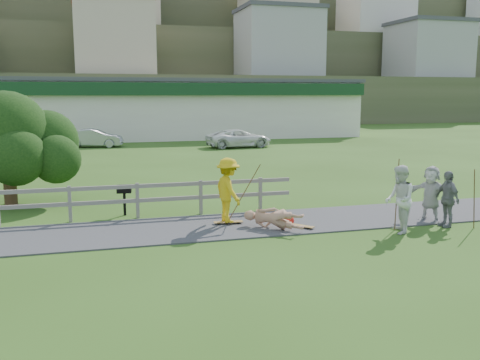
{
  "coord_description": "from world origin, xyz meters",
  "views": [
    {
      "loc": [
        -3.35,
        -13.18,
        3.82
      ],
      "look_at": [
        0.94,
        2.0,
        1.27
      ],
      "focal_mm": 40.0,
      "sensor_mm": 36.0,
      "label": 1
    }
  ],
  "objects_px": {
    "car_white": "(239,138)",
    "bbq": "(125,200)",
    "car_silver": "(94,138)",
    "spectator_a": "(400,199)",
    "spectator_b": "(447,199)",
    "skater_rider": "(228,193)",
    "spectator_d": "(431,194)",
    "skater_fallen": "(273,219)",
    "tree": "(8,160)"
  },
  "relations": [
    {
      "from": "car_white",
      "to": "bbq",
      "type": "bearing_deg",
      "value": 149.06
    },
    {
      "from": "car_silver",
      "to": "car_white",
      "type": "distance_m",
      "value": 10.46
    },
    {
      "from": "spectator_a",
      "to": "bbq",
      "type": "relative_size",
      "value": 1.95
    },
    {
      "from": "spectator_b",
      "to": "car_silver",
      "type": "height_order",
      "value": "spectator_b"
    },
    {
      "from": "spectator_b",
      "to": "skater_rider",
      "type": "bearing_deg",
      "value": -107.33
    },
    {
      "from": "car_silver",
      "to": "spectator_d",
      "type": "bearing_deg",
      "value": -150.63
    },
    {
      "from": "car_white",
      "to": "skater_fallen",
      "type": "bearing_deg",
      "value": 160.85
    },
    {
      "from": "skater_rider",
      "to": "spectator_d",
      "type": "relative_size",
      "value": 1.11
    },
    {
      "from": "spectator_d",
      "to": "car_white",
      "type": "relative_size",
      "value": 0.36
    },
    {
      "from": "bbq",
      "to": "skater_fallen",
      "type": "bearing_deg",
      "value": -29.77
    },
    {
      "from": "spectator_a",
      "to": "bbq",
      "type": "distance_m",
      "value": 8.36
    },
    {
      "from": "skater_rider",
      "to": "spectator_a",
      "type": "relative_size",
      "value": 1.0
    },
    {
      "from": "tree",
      "to": "spectator_b",
      "type": "bearing_deg",
      "value": -28.42
    },
    {
      "from": "skater_rider",
      "to": "spectator_b",
      "type": "distance_m",
      "value": 6.34
    },
    {
      "from": "car_silver",
      "to": "tree",
      "type": "distance_m",
      "value": 20.43
    },
    {
      "from": "spectator_b",
      "to": "car_silver",
      "type": "distance_m",
      "value": 28.65
    },
    {
      "from": "skater_fallen",
      "to": "spectator_b",
      "type": "distance_m",
      "value": 5.08
    },
    {
      "from": "car_white",
      "to": "skater_rider",
      "type": "bearing_deg",
      "value": 157.71
    },
    {
      "from": "car_silver",
      "to": "bbq",
      "type": "relative_size",
      "value": 4.14
    },
    {
      "from": "bbq",
      "to": "spectator_b",
      "type": "bearing_deg",
      "value": -16.5
    },
    {
      "from": "car_white",
      "to": "bbq",
      "type": "relative_size",
      "value": 4.83
    },
    {
      "from": "car_white",
      "to": "spectator_a",
      "type": "bearing_deg",
      "value": 168.9
    },
    {
      "from": "bbq",
      "to": "spectator_d",
      "type": "bearing_deg",
      "value": -12.88
    },
    {
      "from": "skater_rider",
      "to": "spectator_a",
      "type": "xyz_separation_m",
      "value": [
        4.32,
        -2.15,
        0.0
      ]
    },
    {
      "from": "bbq",
      "to": "car_white",
      "type": "bearing_deg",
      "value": 72.71
    },
    {
      "from": "skater_fallen",
      "to": "car_silver",
      "type": "bearing_deg",
      "value": 56.5
    },
    {
      "from": "car_silver",
      "to": "bbq",
      "type": "height_order",
      "value": "car_silver"
    },
    {
      "from": "bbq",
      "to": "skater_rider",
      "type": "bearing_deg",
      "value": -29.08
    },
    {
      "from": "spectator_d",
      "to": "car_silver",
      "type": "xyz_separation_m",
      "value": [
        -9.49,
        26.32,
        -0.19
      ]
    },
    {
      "from": "spectator_d",
      "to": "car_white",
      "type": "xyz_separation_m",
      "value": [
        0.55,
        23.4,
        -0.2
      ]
    },
    {
      "from": "spectator_d",
      "to": "tree",
      "type": "height_order",
      "value": "tree"
    },
    {
      "from": "skater_fallen",
      "to": "spectator_d",
      "type": "relative_size",
      "value": 1.05
    },
    {
      "from": "spectator_b",
      "to": "spectator_d",
      "type": "bearing_deg",
      "value": -174.27
    },
    {
      "from": "skater_rider",
      "to": "tree",
      "type": "bearing_deg",
      "value": 41.63
    },
    {
      "from": "spectator_a",
      "to": "skater_rider",
      "type": "bearing_deg",
      "value": -96.5
    },
    {
      "from": "skater_rider",
      "to": "spectator_a",
      "type": "height_order",
      "value": "same"
    },
    {
      "from": "spectator_a",
      "to": "car_silver",
      "type": "distance_m",
      "value": 28.37
    },
    {
      "from": "skater_rider",
      "to": "skater_fallen",
      "type": "xyz_separation_m",
      "value": [
        1.09,
        -0.89,
        -0.62
      ]
    },
    {
      "from": "skater_fallen",
      "to": "tree",
      "type": "distance_m",
      "value": 9.7
    },
    {
      "from": "tree",
      "to": "car_white",
      "type": "bearing_deg",
      "value": 52.81
    },
    {
      "from": "skater_fallen",
      "to": "bbq",
      "type": "height_order",
      "value": "bbq"
    },
    {
      "from": "skater_rider",
      "to": "bbq",
      "type": "xyz_separation_m",
      "value": [
        -2.84,
        2.13,
        -0.46
      ]
    },
    {
      "from": "skater_fallen",
      "to": "spectator_a",
      "type": "height_order",
      "value": "spectator_a"
    },
    {
      "from": "spectator_a",
      "to": "tree",
      "type": "height_order",
      "value": "tree"
    },
    {
      "from": "spectator_a",
      "to": "spectator_b",
      "type": "height_order",
      "value": "spectator_a"
    },
    {
      "from": "skater_fallen",
      "to": "spectator_a",
      "type": "bearing_deg",
      "value": -64.78
    },
    {
      "from": "car_silver",
      "to": "tree",
      "type": "relative_size",
      "value": 0.86
    },
    {
      "from": "skater_rider",
      "to": "tree",
      "type": "distance_m",
      "value": 8.24
    },
    {
      "from": "skater_rider",
      "to": "car_white",
      "type": "relative_size",
      "value": 0.4
    },
    {
      "from": "spectator_d",
      "to": "car_white",
      "type": "bearing_deg",
      "value": 146.77
    }
  ]
}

